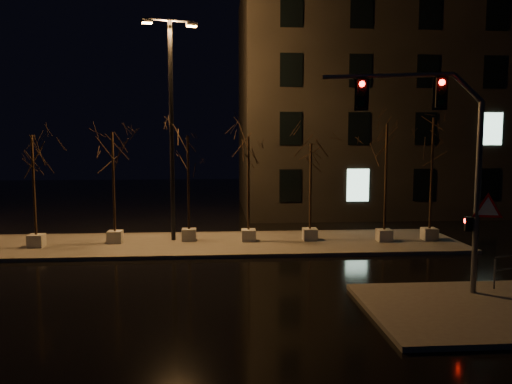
{
  "coord_description": "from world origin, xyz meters",
  "views": [
    {
      "loc": [
        -0.15,
        -16.66,
        4.86
      ],
      "look_at": [
        1.31,
        2.87,
        2.8
      ],
      "focal_mm": 35.0,
      "sensor_mm": 36.0,
      "label": 1
    }
  ],
  "objects": [
    {
      "name": "ground",
      "position": [
        0.0,
        0.0,
        0.0
      ],
      "size": [
        90.0,
        90.0,
        0.0
      ],
      "primitive_type": "plane",
      "color": "black",
      "rests_on": "ground"
    },
    {
      "name": "median",
      "position": [
        0.0,
        6.0,
        0.07
      ],
      "size": [
        22.0,
        5.0,
        0.15
      ],
      "primitive_type": "cube",
      "color": "#4E4B46",
      "rests_on": "ground"
    },
    {
      "name": "sidewalk_corner",
      "position": [
        7.5,
        -3.5,
        0.07
      ],
      "size": [
        7.0,
        5.0,
        0.15
      ],
      "primitive_type": "cube",
      "color": "#4E4B46",
      "rests_on": "ground"
    },
    {
      "name": "building",
      "position": [
        14.0,
        18.0,
        7.5
      ],
      "size": [
        25.0,
        12.0,
        15.0
      ],
      "primitive_type": "cube",
      "color": "black",
      "rests_on": "ground"
    },
    {
      "name": "tree_0",
      "position": [
        -8.21,
        5.64,
        3.98
      ],
      "size": [
        1.8,
        1.8,
        5.04
      ],
      "color": "#ABAAA0",
      "rests_on": "median"
    },
    {
      "name": "tree_1",
      "position": [
        -4.92,
        6.26,
        4.08
      ],
      "size": [
        1.8,
        1.8,
        5.18
      ],
      "color": "#ABAAA0",
      "rests_on": "median"
    },
    {
      "name": "tree_2",
      "position": [
        -1.57,
        6.55,
        3.97
      ],
      "size": [
        1.8,
        1.8,
        5.03
      ],
      "color": "#ABAAA0",
      "rests_on": "median"
    },
    {
      "name": "tree_3",
      "position": [
        1.21,
        6.19,
        3.92
      ],
      "size": [
        1.8,
        1.8,
        4.97
      ],
      "color": "#ABAAA0",
      "rests_on": "median"
    },
    {
      "name": "tree_4",
      "position": [
        4.11,
        6.23,
        3.68
      ],
      "size": [
        1.8,
        1.8,
        4.65
      ],
      "color": "#ABAAA0",
      "rests_on": "median"
    },
    {
      "name": "tree_5",
      "position": [
        7.52,
        5.74,
        4.37
      ],
      "size": [
        1.8,
        1.8,
        5.57
      ],
      "color": "#ABAAA0",
      "rests_on": "median"
    },
    {
      "name": "tree_6",
      "position": [
        9.76,
        5.89,
        4.61
      ],
      "size": [
        1.8,
        1.8,
        5.88
      ],
      "color": "#ABAAA0",
      "rests_on": "median"
    },
    {
      "name": "traffic_signal_mast",
      "position": [
        6.62,
        -1.91,
        4.57
      ],
      "size": [
        5.32,
        1.56,
        6.72
      ],
      "rotation": [
        0.0,
        0.0,
        -0.26
      ],
      "color": "#53555A",
      "rests_on": "sidewalk_corner"
    },
    {
      "name": "streetlight_main",
      "position": [
        -2.31,
        6.73,
        5.99
      ],
      "size": [
        2.51,
        0.9,
        10.12
      ],
      "rotation": [
        0.0,
        0.0,
        0.25
      ],
      "color": "black",
      "rests_on": "median"
    }
  ]
}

